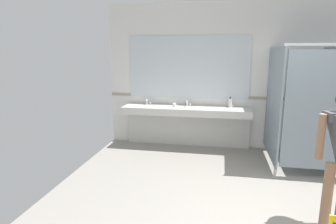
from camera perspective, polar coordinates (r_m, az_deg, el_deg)
name	(u,v)px	position (r m, az deg, el deg)	size (l,w,h in m)	color
wall_back	(266,77)	(6.08, 18.82, 6.57)	(6.45, 0.12, 2.93)	silver
wall_back_tile_band	(265,98)	(6.07, 18.64, 2.61)	(6.45, 0.01, 0.06)	#9E937F
vanity_counter	(186,118)	(5.94, 3.66, -1.15)	(2.58, 0.52, 0.98)	silver
mirror_panel	(188,67)	(5.97, 4.00, 8.82)	(2.48, 0.02, 1.27)	silver
soap_dispenser	(230,103)	(5.91, 12.22, 1.79)	(0.07, 0.07, 0.21)	white
paper_cup	(174,105)	(5.80, 1.27, 1.36)	(0.07, 0.07, 0.08)	white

